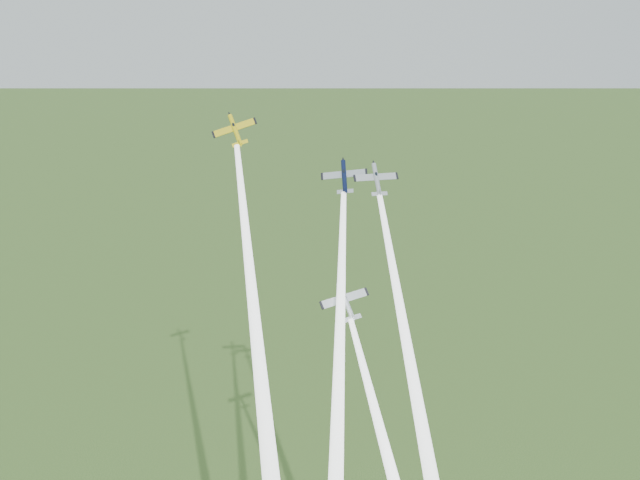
% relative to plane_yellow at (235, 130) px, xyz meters
% --- Properties ---
extents(plane_yellow, '(10.37, 7.67, 8.66)m').
position_rel_plane_yellow_xyz_m(plane_yellow, '(0.00, 0.00, 0.00)').
color(plane_yellow, yellow).
extents(smoke_trail_yellow, '(13.82, 44.22, 47.84)m').
position_rel_plane_yellow_xyz_m(smoke_trail_yellow, '(5.84, -22.89, -25.30)').
color(smoke_trail_yellow, white).
extents(plane_navy, '(8.95, 6.53, 7.72)m').
position_rel_plane_yellow_xyz_m(plane_navy, '(18.98, 0.06, -8.08)').
color(plane_navy, '#0C1435').
extents(smoke_trail_navy, '(2.97, 46.37, 49.39)m').
position_rel_plane_yellow_xyz_m(smoke_trail_navy, '(19.06, -24.28, -34.16)').
color(smoke_trail_navy, white).
extents(plane_silver_right, '(9.19, 7.95, 6.61)m').
position_rel_plane_yellow_xyz_m(plane_silver_right, '(24.62, -2.96, -7.73)').
color(plane_silver_right, '#B1B7BF').
extents(smoke_trail_silver_right, '(14.70, 47.53, 51.51)m').
position_rel_plane_yellow_xyz_m(smoke_trail_silver_right, '(30.90, -27.50, -34.87)').
color(smoke_trail_silver_right, white).
extents(plane_silver_low, '(11.23, 9.22, 8.43)m').
position_rel_plane_yellow_xyz_m(plane_silver_low, '(19.81, -13.81, -25.89)').
color(plane_silver_low, silver).
extents(smoke_trail_silver_low, '(17.30, 35.00, 39.30)m').
position_rel_plane_yellow_xyz_m(smoke_trail_silver_low, '(27.64, -31.82, -46.93)').
color(smoke_trail_silver_low, white).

